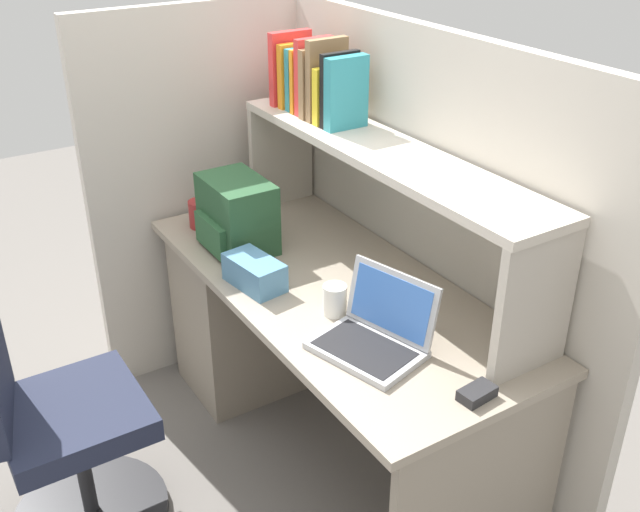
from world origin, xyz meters
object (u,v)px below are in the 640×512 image
tissue_box (254,272)px  office_chair (57,432)px  paper_cup (335,300)px  snack_canister (201,214)px  computer_mouse (477,393)px  laptop (376,332)px  backpack (236,215)px

tissue_box → office_chair: (-0.03, -0.71, -0.39)m
tissue_box → office_chair: bearing=-100.4°
paper_cup → snack_canister: 0.82m
tissue_box → computer_mouse: bearing=6.4°
paper_cup → office_chair: 0.98m
laptop → paper_cup: bearing=-179.7°
laptop → backpack: 0.81m
tissue_box → paper_cup: bearing=16.0°
backpack → office_chair: 0.96m
computer_mouse → office_chair: 1.33m
office_chair → backpack: bearing=-58.3°
snack_canister → tissue_box: bearing=-4.3°
paper_cup → office_chair: office_chair is taller
laptop → paper_cup: size_ratio=3.62×
snack_canister → paper_cup: bearing=6.5°
computer_mouse → snack_canister: size_ratio=0.97×
office_chair → paper_cup: bearing=-97.5°
laptop → paper_cup: laptop is taller
computer_mouse → office_chair: bearing=-138.7°
laptop → backpack: (-0.81, -0.05, 0.08)m
paper_cup → snack_canister: snack_canister is taller
backpack → snack_canister: size_ratio=2.79×
office_chair → computer_mouse: bearing=-120.0°
backpack → snack_canister: 0.25m
tissue_box → office_chair: 0.81m
backpack → paper_cup: 0.59m
laptop → snack_canister: bearing=-174.8°
backpack → paper_cup: size_ratio=2.96×
laptop → backpack: backpack is taller
backpack → computer_mouse: bearing=7.1°
laptop → tissue_box: (-0.51, -0.13, -0.00)m
computer_mouse → tissue_box: size_ratio=0.47×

